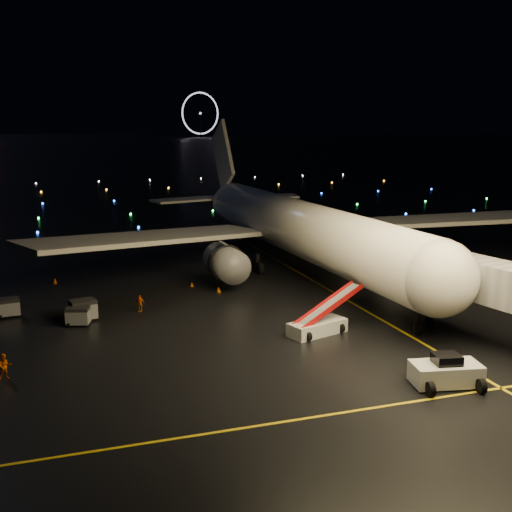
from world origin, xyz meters
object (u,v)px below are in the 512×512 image
object	(u,v)px
pushback_tug	(446,370)
baggage_cart_1	(8,308)
belt_loader	(318,313)
crew_c	(140,303)
baggage_cart_2	(78,316)
crew_b	(5,367)
airliner	(287,195)
baggage_cart_0	(83,310)

from	to	relation	value
pushback_tug	baggage_cart_1	world-z (taller)	pushback_tug
pushback_tug	belt_loader	distance (m)	12.72
crew_c	baggage_cart_2	bearing A→B (deg)	-121.61
crew_b	baggage_cart_2	size ratio (longest dim) A/B	0.94
airliner	belt_loader	world-z (taller)	airliner
pushback_tug	baggage_cart_1	xyz separation A→B (m)	(-27.71, 25.15, -0.23)
crew_b	baggage_cart_1	size ratio (longest dim) A/B	0.90
crew_c	baggage_cart_2	world-z (taller)	baggage_cart_2
belt_loader	baggage_cart_2	distance (m)	20.14
airliner	baggage_cart_2	xyz separation A→B (m)	(-24.76, -15.20, -7.83)
crew_c	baggage_cart_0	size ratio (longest dim) A/B	0.72
pushback_tug	baggage_cart_2	xyz separation A→B (m)	(-21.97, 20.64, -0.26)
crew_c	airliner	bearing A→B (deg)	68.71
belt_loader	crew_b	distance (m)	23.65
airliner	baggage_cart_2	distance (m)	30.10
crew_b	baggage_cart_0	world-z (taller)	baggage_cart_0
belt_loader	crew_c	bearing A→B (deg)	122.01
belt_loader	baggage_cart_0	xyz separation A→B (m)	(-17.71, 9.79, -0.84)
pushback_tug	baggage_cart_2	size ratio (longest dim) A/B	2.37
airliner	pushback_tug	world-z (taller)	airliner
baggage_cart_0	baggage_cart_2	bearing A→B (deg)	-123.38
airliner	baggage_cart_1	world-z (taller)	airliner
pushback_tug	belt_loader	size ratio (longest dim) A/B	0.61
pushback_tug	baggage_cart_2	world-z (taller)	pushback_tug
airliner	crew_b	distance (m)	40.30
belt_loader	baggage_cart_0	distance (m)	20.26
airliner	crew_b	bearing A→B (deg)	-141.68
airliner	baggage_cart_0	bearing A→B (deg)	-152.28
baggage_cart_0	baggage_cart_1	distance (m)	7.03
crew_c	baggage_cart_1	size ratio (longest dim) A/B	0.80
airliner	pushback_tug	xyz separation A→B (m)	(-2.79, -35.85, -7.58)
airliner	baggage_cart_2	size ratio (longest dim) A/B	32.63
crew_b	crew_c	bearing A→B (deg)	38.80
crew_c	baggage_cart_2	xyz separation A→B (m)	(-5.56, -2.40, 0.02)
pushback_tug	belt_loader	xyz separation A→B (m)	(-3.75, 12.13, 0.70)
airliner	crew_b	size ratio (longest dim) A/B	34.69
crew_c	baggage_cart_1	xyz separation A→B (m)	(-11.29, 2.11, 0.05)
airliner	baggage_cart_0	size ratio (longest dim) A/B	28.33
airliner	belt_loader	size ratio (longest dim) A/B	8.41
crew_b	baggage_cart_1	xyz separation A→B (m)	(-0.41, 14.97, -0.05)
crew_b	pushback_tug	bearing A→B (deg)	-31.42
pushback_tug	crew_c	xyz separation A→B (m)	(-16.42, 23.04, -0.28)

